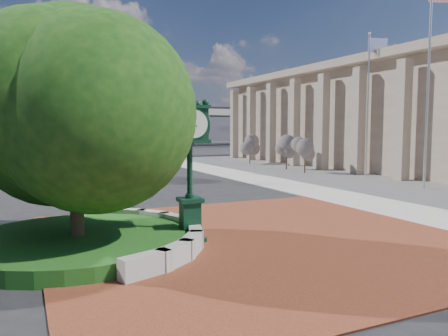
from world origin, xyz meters
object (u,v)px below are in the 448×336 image
(street_lamp_near, at_px, (142,111))
(post_clock, at_px, (190,156))
(street_lamp_far, at_px, (64,115))
(flagpole_b, at_px, (368,104))
(flagpole_a, at_px, (428,80))
(parked_car, at_px, (79,152))

(street_lamp_near, bearing_deg, post_clock, -101.61)
(post_clock, distance_m, street_lamp_far, 40.88)
(flagpole_b, bearing_deg, street_lamp_near, 121.82)
(flagpole_b, xyz_separation_m, street_lamp_near, (-11.00, 17.73, -0.06))
(flagpole_a, distance_m, flagpole_b, 6.18)
(post_clock, relative_size, flagpole_a, 0.40)
(flagpole_b, xyz_separation_m, street_lamp_far, (-16.84, 29.72, -0.13))
(flagpole_a, height_order, street_lamp_near, flagpole_a)
(post_clock, bearing_deg, parked_car, 87.84)
(parked_car, relative_size, street_lamp_far, 0.50)
(street_lamp_near, bearing_deg, flagpole_b, -58.18)
(flagpole_a, xyz_separation_m, flagpole_b, (1.39, 5.95, -0.95))
(flagpole_a, relative_size, flagpole_b, 1.19)
(flagpole_b, relative_size, street_lamp_far, 1.18)
(post_clock, xyz_separation_m, flagpole_b, (16.92, 11.09, 2.46))
(flagpole_b, distance_m, street_lamp_near, 20.87)
(street_lamp_far, bearing_deg, street_lamp_near, -64.06)
(flagpole_b, height_order, street_lamp_near, flagpole_b)
(post_clock, bearing_deg, flagpole_a, 18.30)
(flagpole_a, bearing_deg, flagpole_b, 76.87)
(parked_car, xyz_separation_m, flagpole_a, (14.02, -35.11, 5.22))
(post_clock, relative_size, street_lamp_near, 0.55)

